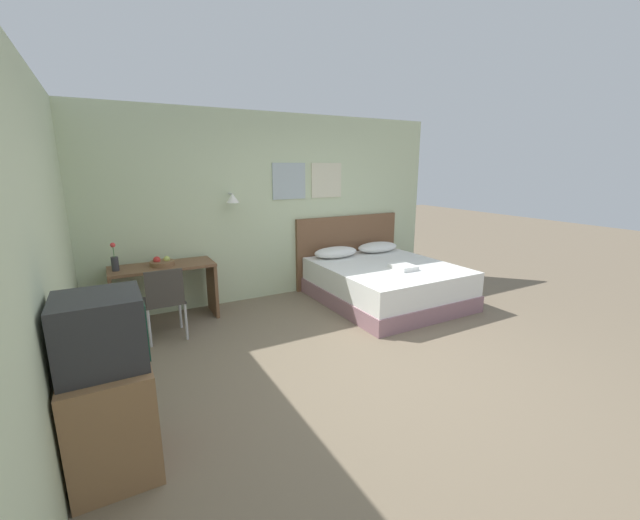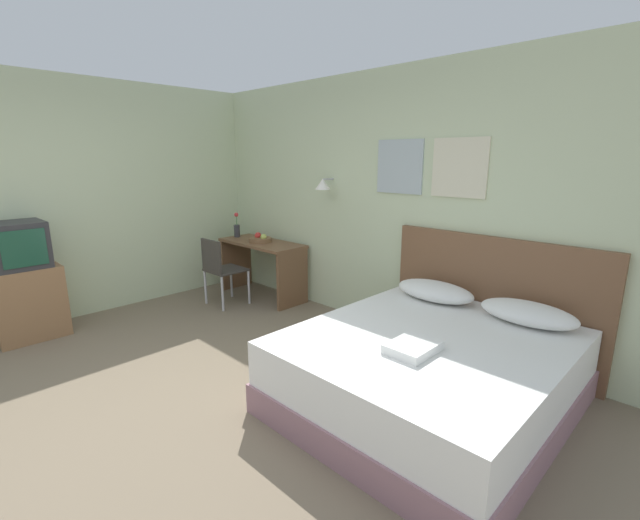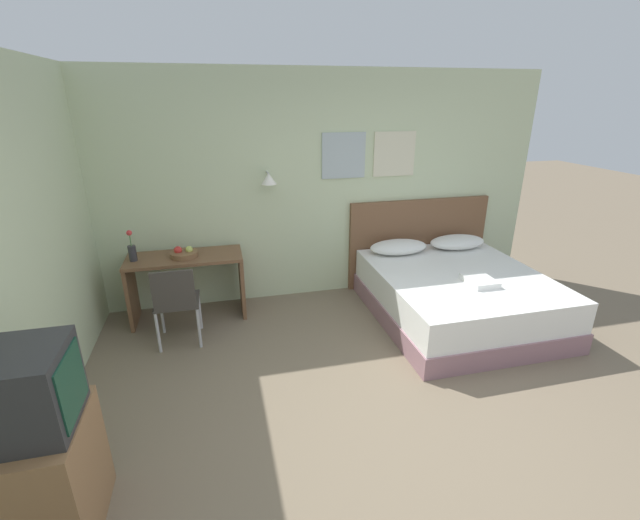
{
  "view_description": "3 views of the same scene",
  "coord_description": "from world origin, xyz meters",
  "px_view_note": "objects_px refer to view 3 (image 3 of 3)",
  "views": [
    {
      "loc": [
        -2.07,
        -2.78,
        1.92
      ],
      "look_at": [
        0.16,
        1.25,
        0.81
      ],
      "focal_mm": 22.0,
      "sensor_mm": 36.0,
      "label": 1
    },
    {
      "loc": [
        2.81,
        -1.09,
        1.79
      ],
      "look_at": [
        0.14,
        1.62,
        0.88
      ],
      "focal_mm": 24.0,
      "sensor_mm": 36.0,
      "label": 2
    },
    {
      "loc": [
        -1.12,
        -2.31,
        2.34
      ],
      "look_at": [
        -0.23,
        1.32,
        0.91
      ],
      "focal_mm": 24.0,
      "sensor_mm": 36.0,
      "label": 3
    }
  ],
  "objects_px": {
    "bed": "(457,296)",
    "desk": "(187,274)",
    "television": "(19,392)",
    "flower_vase": "(132,250)",
    "pillow_left": "(398,247)",
    "headboard": "(418,242)",
    "fruit_bowl": "(184,253)",
    "tv_stand": "(45,480)",
    "desk_chair": "(176,300)",
    "pillow_right": "(457,242)",
    "folded_towel_near_foot": "(479,281)"
  },
  "relations": [
    {
      "from": "bed",
      "to": "desk",
      "type": "distance_m",
      "value": 3.0
    },
    {
      "from": "desk",
      "to": "television",
      "type": "bearing_deg",
      "value": -104.83
    },
    {
      "from": "bed",
      "to": "flower_vase",
      "type": "relative_size",
      "value": 5.95
    },
    {
      "from": "pillow_left",
      "to": "flower_vase",
      "type": "height_order",
      "value": "flower_vase"
    },
    {
      "from": "desk",
      "to": "bed",
      "type": "bearing_deg",
      "value": -14.44
    },
    {
      "from": "headboard",
      "to": "television",
      "type": "distance_m",
      "value": 4.51
    },
    {
      "from": "fruit_bowl",
      "to": "pillow_left",
      "type": "bearing_deg",
      "value": 0.41
    },
    {
      "from": "headboard",
      "to": "tv_stand",
      "type": "height_order",
      "value": "headboard"
    },
    {
      "from": "desk_chair",
      "to": "headboard",
      "type": "bearing_deg",
      "value": 16.3
    },
    {
      "from": "flower_vase",
      "to": "television",
      "type": "xyz_separation_m",
      "value": [
        -0.15,
        -2.45,
        0.11
      ]
    },
    {
      "from": "desk_chair",
      "to": "fruit_bowl",
      "type": "bearing_deg",
      "value": 82.59
    },
    {
      "from": "pillow_left",
      "to": "television",
      "type": "distance_m",
      "value": 4.02
    },
    {
      "from": "pillow_right",
      "to": "desk",
      "type": "bearing_deg",
      "value": -179.99
    },
    {
      "from": "bed",
      "to": "television",
      "type": "distance_m",
      "value": 4.01
    },
    {
      "from": "folded_towel_near_foot",
      "to": "flower_vase",
      "type": "distance_m",
      "value": 3.61
    },
    {
      "from": "headboard",
      "to": "folded_towel_near_foot",
      "type": "xyz_separation_m",
      "value": [
        0.04,
        -1.32,
        0.01
      ]
    },
    {
      "from": "headboard",
      "to": "desk",
      "type": "height_order",
      "value": "headboard"
    },
    {
      "from": "fruit_bowl",
      "to": "bed",
      "type": "bearing_deg",
      "value": -14.11
    },
    {
      "from": "pillow_left",
      "to": "television",
      "type": "bearing_deg",
      "value": -141.87
    },
    {
      "from": "bed",
      "to": "pillow_right",
      "type": "distance_m",
      "value": 0.92
    },
    {
      "from": "headboard",
      "to": "desk_chair",
      "type": "height_order",
      "value": "headboard"
    },
    {
      "from": "bed",
      "to": "tv_stand",
      "type": "distance_m",
      "value": 3.95
    },
    {
      "from": "flower_vase",
      "to": "tv_stand",
      "type": "distance_m",
      "value": 2.5
    },
    {
      "from": "bed",
      "to": "television",
      "type": "relative_size",
      "value": 4.05
    },
    {
      "from": "bed",
      "to": "headboard",
      "type": "relative_size",
      "value": 1.06
    },
    {
      "from": "pillow_left",
      "to": "desk_chair",
      "type": "relative_size",
      "value": 0.86
    },
    {
      "from": "headboard",
      "to": "fruit_bowl",
      "type": "bearing_deg",
      "value": -174.22
    },
    {
      "from": "pillow_right",
      "to": "television",
      "type": "height_order",
      "value": "television"
    },
    {
      "from": "desk_chair",
      "to": "tv_stand",
      "type": "bearing_deg",
      "value": -107.21
    },
    {
      "from": "tv_stand",
      "to": "desk_chair",
      "type": "bearing_deg",
      "value": 72.79
    },
    {
      "from": "pillow_left",
      "to": "desk_chair",
      "type": "distance_m",
      "value": 2.64
    },
    {
      "from": "pillow_left",
      "to": "folded_towel_near_foot",
      "type": "height_order",
      "value": "pillow_left"
    },
    {
      "from": "bed",
      "to": "folded_towel_near_foot",
      "type": "relative_size",
      "value": 5.72
    },
    {
      "from": "bed",
      "to": "desk_chair",
      "type": "distance_m",
      "value": 2.98
    },
    {
      "from": "headboard",
      "to": "fruit_bowl",
      "type": "xyz_separation_m",
      "value": [
        -2.9,
        -0.29,
        0.2
      ]
    },
    {
      "from": "desk",
      "to": "fruit_bowl",
      "type": "height_order",
      "value": "fruit_bowl"
    },
    {
      "from": "bed",
      "to": "desk",
      "type": "height_order",
      "value": "desk"
    },
    {
      "from": "tv_stand",
      "to": "desk",
      "type": "bearing_deg",
      "value": 75.1
    },
    {
      "from": "headboard",
      "to": "fruit_bowl",
      "type": "distance_m",
      "value": 2.92
    },
    {
      "from": "desk_chair",
      "to": "flower_vase",
      "type": "xyz_separation_m",
      "value": [
        -0.43,
        0.57,
        0.35
      ]
    },
    {
      "from": "headboard",
      "to": "desk_chair",
      "type": "xyz_separation_m",
      "value": [
        -2.97,
        -0.87,
        -0.07
      ]
    },
    {
      "from": "desk",
      "to": "flower_vase",
      "type": "relative_size",
      "value": 3.66
    },
    {
      "from": "bed",
      "to": "folded_towel_near_foot",
      "type": "xyz_separation_m",
      "value": [
        0.04,
        -0.3,
        0.31
      ]
    },
    {
      "from": "desk_chair",
      "to": "fruit_bowl",
      "type": "distance_m",
      "value": 0.64
    },
    {
      "from": "bed",
      "to": "folded_towel_near_foot",
      "type": "bearing_deg",
      "value": -81.57
    },
    {
      "from": "desk_chair",
      "to": "flower_vase",
      "type": "distance_m",
      "value": 0.8
    },
    {
      "from": "flower_vase",
      "to": "headboard",
      "type": "bearing_deg",
      "value": 4.97
    },
    {
      "from": "pillow_left",
      "to": "fruit_bowl",
      "type": "height_order",
      "value": "fruit_bowl"
    },
    {
      "from": "pillow_left",
      "to": "desk_chair",
      "type": "xyz_separation_m",
      "value": [
        -2.57,
        -0.59,
        -0.13
      ]
    },
    {
      "from": "tv_stand",
      "to": "headboard",
      "type": "bearing_deg",
      "value": 37.73
    }
  ]
}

